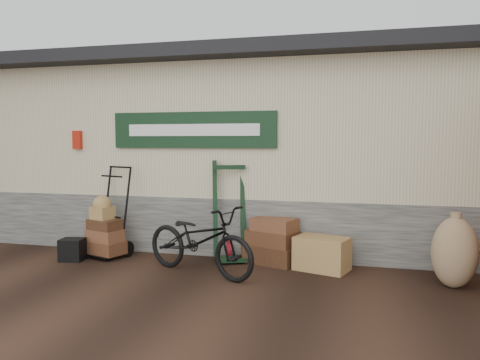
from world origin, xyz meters
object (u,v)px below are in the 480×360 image
object	(u,v)px
porter_trolley	(112,210)
black_trunk	(72,250)
suitcase_stack	(272,240)
wicker_hamper	(322,254)
green_barrow	(229,211)
bicycle	(199,236)

from	to	relation	value
porter_trolley	black_trunk	distance (m)	0.82
suitcase_stack	wicker_hamper	distance (m)	0.77
green_barrow	bicycle	bearing A→B (deg)	-124.49
suitcase_stack	black_trunk	world-z (taller)	suitcase_stack
green_barrow	wicker_hamper	bearing A→B (deg)	-30.74
porter_trolley	wicker_hamper	distance (m)	3.26
porter_trolley	black_trunk	size ratio (longest dim) A/B	4.30
suitcase_stack	black_trunk	size ratio (longest dim) A/B	2.32
porter_trolley	bicycle	bearing A→B (deg)	-2.54
green_barrow	suitcase_stack	distance (m)	0.77
suitcase_stack	wicker_hamper	size ratio (longest dim) A/B	1.08
suitcase_stack	wicker_hamper	bearing A→B (deg)	-15.77
porter_trolley	suitcase_stack	size ratio (longest dim) A/B	1.85
black_trunk	bicycle	world-z (taller)	bicycle
porter_trolley	bicycle	size ratio (longest dim) A/B	0.79
black_trunk	suitcase_stack	bearing A→B (deg)	11.97
suitcase_stack	bicycle	bearing A→B (deg)	-135.57
bicycle	suitcase_stack	bearing A→B (deg)	-23.55
porter_trolley	suitcase_stack	xyz separation A→B (m)	(2.49, 0.18, -0.37)
green_barrow	wicker_hamper	size ratio (longest dim) A/B	2.11
green_barrow	wicker_hamper	world-z (taller)	green_barrow
green_barrow	black_trunk	world-z (taller)	green_barrow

